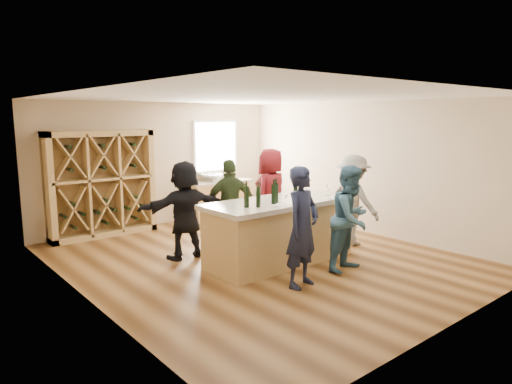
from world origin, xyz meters
TOP-DOWN VIEW (x-y plane):
  - floor at (0.00, 0.00)m, footprint 6.00×7.00m
  - ceiling at (0.00, 0.00)m, footprint 6.00×7.00m
  - wall_back at (0.00, 3.55)m, footprint 6.00×0.10m
  - wall_front at (0.00, -3.55)m, footprint 6.00×0.10m
  - wall_left at (-3.05, 0.00)m, footprint 0.10×7.00m
  - wall_right at (3.05, 0.00)m, footprint 0.10×7.00m
  - window_frame at (1.50, 3.47)m, footprint 1.30×0.06m
  - window_pane at (1.50, 3.44)m, footprint 1.18×0.01m
  - wine_rack at (-1.50, 3.27)m, footprint 2.20×0.45m
  - back_counter_base at (1.40, 3.20)m, footprint 1.60×0.58m
  - back_counter_top at (1.40, 3.20)m, footprint 1.70×0.62m
  - sink at (1.20, 3.20)m, footprint 0.54×0.54m
  - faucet at (1.20, 3.38)m, footprint 0.02×0.02m
  - tasting_counter_base at (0.16, -0.38)m, footprint 2.60×1.00m
  - tasting_counter_top at (0.16, -0.38)m, footprint 2.72×1.12m
  - wine_bottle_a at (-0.68, -0.51)m, footprint 0.08×0.08m
  - wine_bottle_b at (-0.54, -0.62)m, footprint 0.08×0.08m
  - wine_bottle_c at (-0.40, -0.46)m, footprint 0.08×0.08m
  - wine_bottle_d at (-0.18, -0.59)m, footprint 0.10×0.10m
  - wine_bottle_e at (-0.08, -0.53)m, footprint 0.11×0.11m
  - wine_glass_a at (-0.16, -0.83)m, footprint 0.08×0.08m
  - wine_glass_c at (0.87, -0.86)m, footprint 0.09×0.09m
  - wine_glass_d at (0.62, -0.58)m, footprint 0.08×0.08m
  - wine_glass_e at (1.13, -0.58)m, footprint 0.09×0.09m
  - tasting_menu_a at (-0.13, -0.73)m, footprint 0.34×0.39m
  - tasting_menu_b at (0.36, -0.73)m, footprint 0.26×0.34m
  - tasting_menu_c at (0.99, -0.77)m, footprint 0.25×0.30m
  - person_near_left at (-0.38, -1.43)m, footprint 0.73×0.60m
  - person_near_right at (0.73, -1.43)m, footprint 0.90×0.59m
  - person_server at (1.99, -0.47)m, footprint 0.53×1.14m
  - person_far_mid at (-0.07, 0.73)m, footprint 1.12×0.86m
  - person_far_right at (0.99, 0.80)m, footprint 1.05×0.85m
  - person_far_left at (-0.98, 0.85)m, footprint 1.64×0.69m
  - wine_bottle_f at (0.21, -0.68)m, footprint 0.07×0.07m

SIDE VIEW (x-z plane):
  - floor at x=0.00m, z-range -0.10..0.00m
  - back_counter_base at x=1.40m, z-range 0.00..0.86m
  - tasting_counter_base at x=0.16m, z-range 0.00..1.00m
  - person_far_mid at x=-0.07m, z-range 0.00..1.71m
  - person_near_right at x=0.73m, z-range 0.00..1.71m
  - person_far_left at x=-0.98m, z-range 0.00..1.73m
  - person_server at x=1.99m, z-range 0.00..1.76m
  - person_near_left at x=-0.38m, z-range 0.00..1.77m
  - back_counter_top at x=1.40m, z-range 0.86..0.92m
  - person_far_right at x=0.99m, z-range 0.00..1.86m
  - sink at x=1.20m, z-range 0.92..1.11m
  - tasting_counter_top at x=0.16m, z-range 1.00..1.08m
  - faucet at x=1.20m, z-range 0.92..1.22m
  - tasting_menu_a at x=-0.13m, z-range 1.08..1.08m
  - tasting_menu_b at x=0.36m, z-range 1.08..1.08m
  - tasting_menu_c at x=0.99m, z-range 1.08..1.08m
  - wine_rack at x=-1.50m, z-range 0.00..2.20m
  - wine_glass_d at x=0.62m, z-range 1.08..1.25m
  - wine_glass_c at x=0.87m, z-range 1.08..1.26m
  - wine_glass_e at x=1.13m, z-range 1.08..1.28m
  - wine_glass_a at x=-0.16m, z-range 1.08..1.28m
  - wine_bottle_b at x=-0.54m, z-range 1.08..1.34m
  - wine_bottle_c at x=-0.40m, z-range 1.08..1.37m
  - wine_bottle_f at x=0.21m, z-range 1.08..1.38m
  - wine_bottle_d at x=-0.18m, z-range 1.08..1.40m
  - wine_bottle_e at x=-0.08m, z-range 1.08..1.41m
  - wine_bottle_a at x=-0.68m, z-range 1.08..1.41m
  - wall_back at x=0.00m, z-range 0.00..2.80m
  - wall_front at x=0.00m, z-range 0.00..2.80m
  - wall_left at x=-3.05m, z-range 0.00..2.80m
  - wall_right at x=3.05m, z-range 0.00..2.80m
  - window_frame at x=1.50m, z-range 1.10..2.40m
  - window_pane at x=1.50m, z-range 1.16..2.34m
  - ceiling at x=0.00m, z-range 2.80..2.90m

